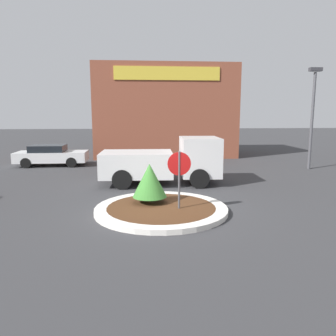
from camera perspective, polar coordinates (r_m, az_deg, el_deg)
ground_plane at (r=10.95m, az=-1.18°, el=-7.59°), size 120.00×120.00×0.00m
traffic_island at (r=10.92m, az=-1.18°, el=-7.18°), size 4.38×4.38×0.16m
stop_sign at (r=10.46m, az=1.97°, el=-0.49°), size 0.76×0.07×2.03m
island_shrub at (r=11.25m, az=-3.22°, el=-2.15°), size 1.18×1.18×1.36m
utility_truck at (r=15.00m, az=-0.56°, el=1.20°), size 5.43×2.46×2.13m
storefront_building at (r=25.85m, az=-0.68°, el=9.80°), size 10.28×6.07×6.70m
parked_sedan_white at (r=21.55m, az=-19.68°, el=2.14°), size 4.28×1.87×1.29m
light_pole at (r=20.63m, az=23.89°, el=9.24°), size 0.70×0.30×5.74m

